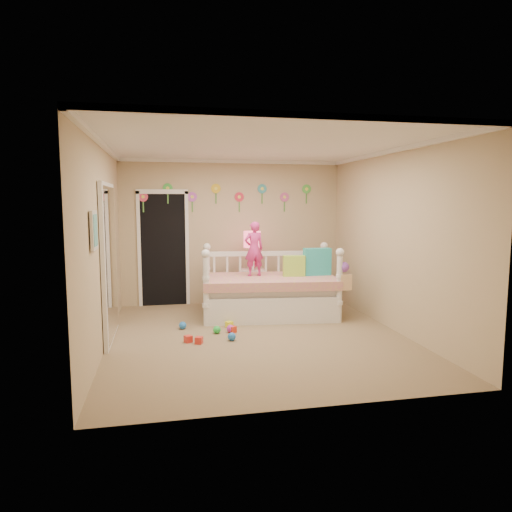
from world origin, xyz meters
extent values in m
cube|color=#7F684C|center=(0.00, 0.00, 0.00)|extent=(4.00, 4.50, 0.01)
cube|color=white|center=(0.00, 0.00, 2.60)|extent=(4.00, 4.50, 0.01)
cube|color=tan|center=(0.00, 2.25, 1.30)|extent=(4.00, 0.01, 2.60)
cube|color=tan|center=(-2.00, 0.00, 1.30)|extent=(0.01, 4.50, 2.60)
cube|color=tan|center=(2.00, 0.00, 1.30)|extent=(0.01, 4.50, 2.60)
cube|color=teal|center=(1.23, 1.09, 0.87)|extent=(0.45, 0.16, 0.44)
cube|color=#9ED240|center=(0.82, 1.06, 0.82)|extent=(0.37, 0.18, 0.34)
imported|color=#D22F83|center=(0.19, 1.22, 1.09)|extent=(0.35, 0.25, 0.89)
cube|color=white|center=(0.28, 1.81, 0.34)|extent=(0.43, 0.35, 0.67)
sphere|color=#D91C5B|center=(0.28, 1.81, 0.77)|extent=(0.18, 0.18, 0.18)
cylinder|color=#D91C5B|center=(0.28, 1.81, 0.96)|extent=(0.03, 0.03, 0.38)
cylinder|color=#F34864|center=(0.28, 1.81, 1.20)|extent=(0.30, 0.30, 0.28)
cube|color=black|center=(-1.25, 2.23, 1.03)|extent=(0.90, 0.04, 2.07)
cube|color=white|center=(-1.96, 0.30, 1.05)|extent=(0.07, 1.30, 2.10)
cube|color=white|center=(-1.97, -0.90, 1.55)|extent=(0.05, 0.34, 0.42)
camera|label=1|loc=(-1.24, -6.00, 1.85)|focal=32.00mm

